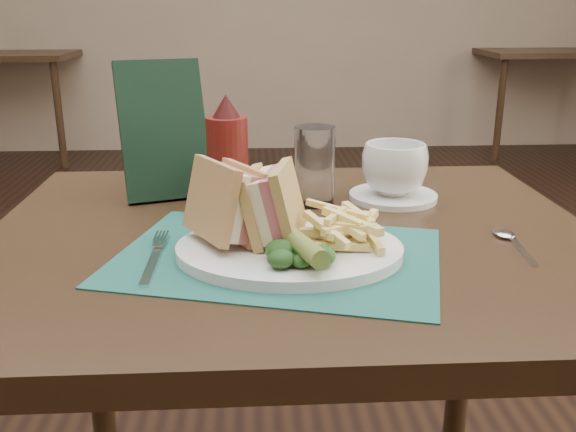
% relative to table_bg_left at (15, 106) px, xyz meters
% --- Properties ---
extents(wall_back, '(6.00, 0.00, 6.00)m').
position_rel_table_bg_left_xyz_m(wall_back, '(1.73, 0.23, -0.38)').
color(wall_back, tan).
rests_on(wall_back, ground).
extents(table_bg_left, '(0.90, 0.75, 0.75)m').
position_rel_table_bg_left_xyz_m(table_bg_left, '(0.00, 0.00, 0.00)').
color(table_bg_left, black).
rests_on(table_bg_left, ground).
extents(table_bg_right, '(0.90, 0.75, 0.75)m').
position_rel_table_bg_left_xyz_m(table_bg_right, '(3.79, 0.03, 0.00)').
color(table_bg_right, black).
rests_on(table_bg_right, ground).
extents(placemat, '(0.48, 0.40, 0.00)m').
position_rel_table_bg_left_xyz_m(placemat, '(1.70, -3.87, 0.38)').
color(placemat, '#1B564C').
rests_on(placemat, table_main).
extents(plate, '(0.32, 0.26, 0.01)m').
position_rel_table_bg_left_xyz_m(plate, '(1.72, -3.87, 0.38)').
color(plate, white).
rests_on(plate, placemat).
extents(sandwich_half_a, '(0.12, 0.13, 0.11)m').
position_rel_table_bg_left_xyz_m(sandwich_half_a, '(1.61, -3.86, 0.45)').
color(sandwich_half_a, tan).
rests_on(sandwich_half_a, plate).
extents(sandwich_half_b, '(0.10, 0.12, 0.10)m').
position_rel_table_bg_left_xyz_m(sandwich_half_b, '(1.67, -3.85, 0.44)').
color(sandwich_half_b, tan).
rests_on(sandwich_half_b, plate).
extents(kale_garnish, '(0.11, 0.08, 0.03)m').
position_rel_table_bg_left_xyz_m(kale_garnish, '(1.72, -3.94, 0.41)').
color(kale_garnish, '#173714').
rests_on(kale_garnish, plate).
extents(pickle_spear, '(0.06, 0.12, 0.03)m').
position_rel_table_bg_left_xyz_m(pickle_spear, '(1.73, -3.93, 0.41)').
color(pickle_spear, olive).
rests_on(pickle_spear, plate).
extents(fries_pile, '(0.18, 0.20, 0.05)m').
position_rel_table_bg_left_xyz_m(fries_pile, '(1.78, -3.86, 0.42)').
color(fries_pile, '#FBE07D').
rests_on(fries_pile, plate).
extents(fork, '(0.04, 0.17, 0.01)m').
position_rel_table_bg_left_xyz_m(fork, '(1.54, -3.88, 0.38)').
color(fork, silver).
rests_on(fork, placemat).
extents(spoon, '(0.05, 0.15, 0.01)m').
position_rel_table_bg_left_xyz_m(spoon, '(2.03, -3.86, 0.38)').
color(spoon, silver).
rests_on(spoon, table_main).
extents(saucer, '(0.20, 0.20, 0.01)m').
position_rel_table_bg_left_xyz_m(saucer, '(1.91, -3.62, 0.38)').
color(saucer, white).
rests_on(saucer, table_main).
extents(coffee_cup, '(0.13, 0.13, 0.09)m').
position_rel_table_bg_left_xyz_m(coffee_cup, '(1.91, -3.62, 0.43)').
color(coffee_cup, white).
rests_on(coffee_cup, saucer).
extents(drinking_glass, '(0.09, 0.09, 0.13)m').
position_rel_table_bg_left_xyz_m(drinking_glass, '(1.77, -3.64, 0.44)').
color(drinking_glass, white).
rests_on(drinking_glass, table_main).
extents(ketchup_bottle, '(0.07, 0.07, 0.19)m').
position_rel_table_bg_left_xyz_m(ketchup_bottle, '(1.63, -3.66, 0.47)').
color(ketchup_bottle, '#5E1510').
rests_on(ketchup_bottle, table_main).
extents(check_presenter, '(0.16, 0.13, 0.23)m').
position_rel_table_bg_left_xyz_m(check_presenter, '(1.52, -3.57, 0.49)').
color(check_presenter, black).
rests_on(check_presenter, table_main).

